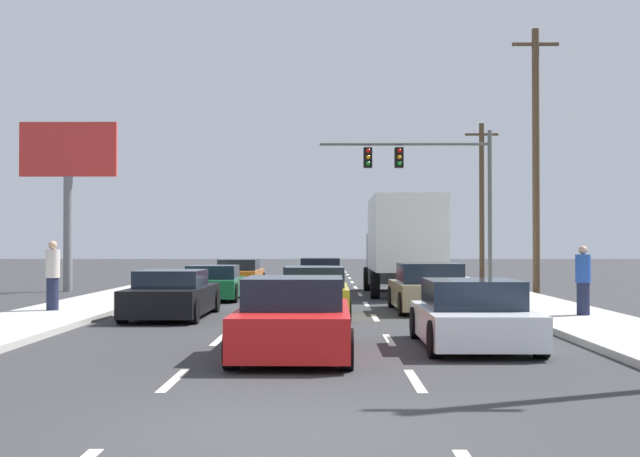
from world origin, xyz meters
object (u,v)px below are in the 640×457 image
at_px(pedestrian_mid_block, 53,275).
at_px(box_truck, 403,240).
at_px(car_silver, 308,283).
at_px(traffic_signal_mast, 421,171).
at_px(car_maroon, 320,274).
at_px(utility_pole_far, 482,199).
at_px(car_red, 294,320).
at_px(roadside_billboard, 68,171).
at_px(utility_pole_mid, 536,157).
at_px(car_green, 213,284).
at_px(car_tan, 428,290).
at_px(car_white, 472,316).
at_px(car_orange, 239,275).
at_px(car_yellow, 315,295).
at_px(car_black, 172,296).
at_px(pedestrian_near_corner, 583,280).

bearing_deg(pedestrian_mid_block, box_truck, 41.10).
relative_size(car_silver, pedestrian_mid_block, 2.21).
bearing_deg(traffic_signal_mast, car_maroon, -138.98).
bearing_deg(utility_pole_far, car_red, -105.96).
bearing_deg(car_silver, roadside_billboard, 156.47).
bearing_deg(utility_pole_mid, car_green, -162.42).
bearing_deg(car_silver, car_tan, -57.77).
bearing_deg(car_white, traffic_signal_mast, 85.90).
relative_size(car_orange, box_truck, 0.60).
bearing_deg(car_yellow, traffic_signal_mast, 75.34).
bearing_deg(car_red, car_orange, 98.47).
height_order(car_black, traffic_signal_mast, traffic_signal_mast).
relative_size(car_green, box_truck, 0.55).
bearing_deg(car_silver, car_black, -113.83).
bearing_deg(car_green, car_black, -91.02).
bearing_deg(box_truck, car_green, -159.21).
relative_size(car_black, pedestrian_mid_block, 2.47).
height_order(car_silver, utility_pole_far, utility_pole_far).
height_order(car_tan, pedestrian_mid_block, pedestrian_mid_block).
bearing_deg(car_red, traffic_signal_mast, 78.95).
height_order(car_maroon, car_red, car_red).
bearing_deg(car_yellow, car_tan, 30.04).
xyz_separation_m(car_maroon, utility_pole_mid, (8.40, -3.40, 4.67)).
distance_m(car_red, box_truck, 17.33).
xyz_separation_m(car_orange, traffic_signal_mast, (8.19, 4.51, 4.79)).
bearing_deg(car_black, car_silver, 66.17).
bearing_deg(car_green, car_tan, -36.84).
bearing_deg(pedestrian_near_corner, car_silver, 130.39).
xyz_separation_m(car_orange, car_white, (6.43, -20.08, -0.01)).
distance_m(car_orange, car_yellow, 14.16).
bearing_deg(roadside_billboard, car_tan, -36.61).
distance_m(car_green, roadside_billboard, 9.11).
relative_size(car_green, roadside_billboard, 0.63).
relative_size(car_silver, car_red, 0.90).
distance_m(box_truck, pedestrian_near_corner, 10.98).
distance_m(car_maroon, car_white, 20.65).
bearing_deg(pedestrian_near_corner, car_tan, 142.60).
bearing_deg(car_green, roadside_billboard, 143.63).
xyz_separation_m(car_black, box_truck, (6.85, 9.59, 1.47)).
bearing_deg(utility_pole_mid, car_maroon, 157.97).
bearing_deg(car_white, car_tan, 88.89).
relative_size(car_black, car_white, 1.13).
bearing_deg(car_tan, car_yellow, -149.96).
bearing_deg(car_tan, pedestrian_mid_block, -172.90).
relative_size(car_white, utility_pole_mid, 0.40).
bearing_deg(roadside_billboard, car_black, -61.72).
xyz_separation_m(car_green, car_silver, (3.22, 0.55, -0.00)).
height_order(box_truck, utility_pole_far, utility_pole_far).
bearing_deg(car_black, car_tan, 15.98).
bearing_deg(car_silver, car_orange, 115.83).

